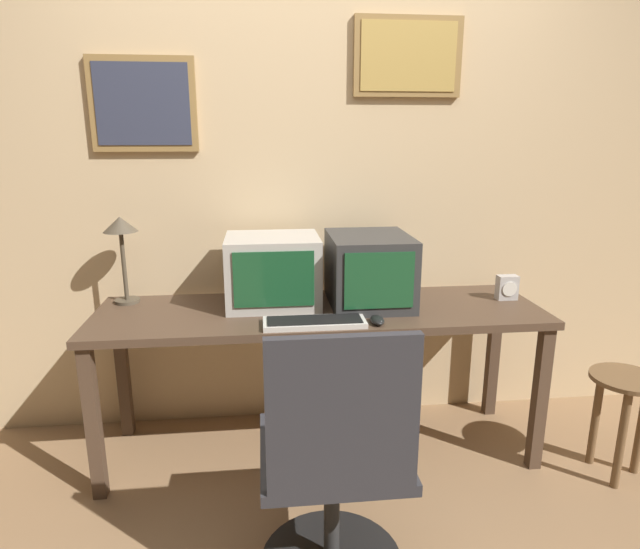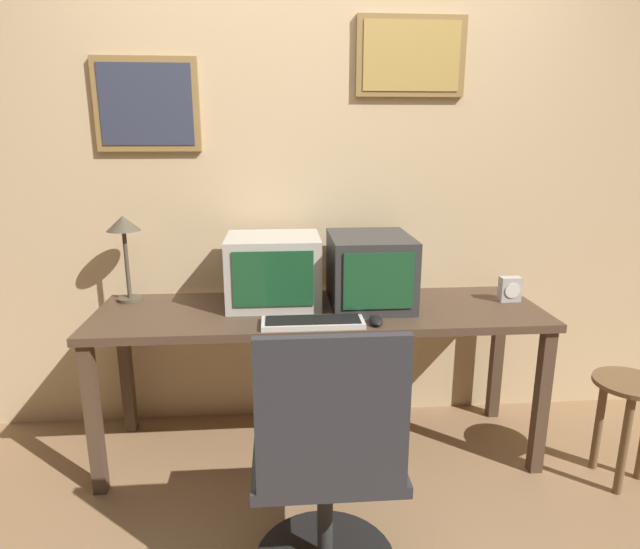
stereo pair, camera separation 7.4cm
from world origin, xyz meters
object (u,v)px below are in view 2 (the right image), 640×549
object	(u,v)px
monitor_left	(274,270)
keyboard_main	(313,322)
desk_clock	(510,289)
desk_lamp	(124,234)
monitor_right	(370,270)
mouse_near_keyboard	(376,321)
side_stool	(627,408)
office_chair	(327,476)

from	to	relation	value
monitor_left	keyboard_main	distance (m)	0.38
desk_clock	desk_lamp	xyz separation A→B (m)	(-1.84, 0.15, 0.27)
monitor_left	desk_clock	xyz separation A→B (m)	(1.14, -0.05, -0.10)
monitor_right	mouse_near_keyboard	xyz separation A→B (m)	(-0.02, -0.29, -0.15)
desk_clock	side_stool	size ratio (longest dim) A/B	0.25
monitor_right	desk_clock	world-z (taller)	monitor_right
desk_lamp	office_chair	size ratio (longest dim) A/B	0.43
mouse_near_keyboard	desk_clock	bearing A→B (deg)	21.23
monitor_right	mouse_near_keyboard	bearing A→B (deg)	-93.86
monitor_left	office_chair	xyz separation A→B (m)	(0.17, -0.91, -0.48)
mouse_near_keyboard	side_stool	distance (m)	1.17
keyboard_main	desk_clock	xyz separation A→B (m)	(0.97, 0.26, 0.05)
monitor_left	desk_clock	size ratio (longest dim) A/B	3.60
monitor_left	mouse_near_keyboard	bearing A→B (deg)	-36.94
mouse_near_keyboard	desk_lamp	distance (m)	1.25
monitor_left	desk_lamp	xyz separation A→B (m)	(-0.70, 0.10, 0.16)
monitor_left	desk_lamp	distance (m)	0.73
mouse_near_keyboard	desk_clock	distance (m)	0.76
mouse_near_keyboard	desk_clock	world-z (taller)	desk_clock
mouse_near_keyboard	monitor_right	bearing A→B (deg)	86.14
desk_lamp	side_stool	bearing A→B (deg)	-13.81
monitor_right	keyboard_main	world-z (taller)	monitor_right
keyboard_main	office_chair	distance (m)	0.68
office_chair	keyboard_main	bearing A→B (deg)	90.67
monitor_right	desk_lamp	bearing A→B (deg)	173.30
monitor_right	side_stool	size ratio (longest dim) A/B	0.93
side_stool	monitor_right	bearing A→B (deg)	159.05
side_stool	mouse_near_keyboard	bearing A→B (deg)	173.60
desk_lamp	monitor_left	bearing A→B (deg)	-8.13
desk_clock	mouse_near_keyboard	bearing A→B (deg)	-158.77
side_stool	keyboard_main	bearing A→B (deg)	174.35
keyboard_main	mouse_near_keyboard	size ratio (longest dim) A/B	3.96
monitor_left	office_chair	bearing A→B (deg)	-79.31
desk_lamp	office_chair	distance (m)	1.48
mouse_near_keyboard	desk_lamp	bearing A→B (deg)	159.42
desk_clock	side_stool	bearing A→B (deg)	-45.05
mouse_near_keyboard	side_stool	bearing A→B (deg)	-6.40
mouse_near_keyboard	side_stool	xyz separation A→B (m)	(1.10, -0.12, -0.39)
monitor_right	monitor_left	bearing A→B (deg)	175.52
keyboard_main	desk_clock	distance (m)	1.01
monitor_left	desk_lamp	size ratio (longest dim) A/B	1.04
monitor_right	desk_lamp	distance (m)	1.17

